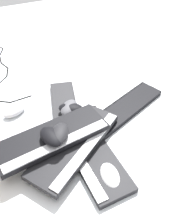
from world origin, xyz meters
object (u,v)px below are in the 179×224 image
at_px(keyboard_4, 52,138).
at_px(mouse_2, 51,136).
at_px(keyboard_0, 121,106).
at_px(mouse_3, 71,108).
at_px(mouse_5, 14,111).
at_px(mouse_4, 59,134).
at_px(keyboard_2, 90,152).
at_px(keyboard_1, 70,112).
at_px(mouse_0, 110,176).
at_px(keyboard_3, 76,144).
at_px(mouse_1, 69,108).

xyz_separation_m(keyboard_4, mouse_2, (-0.01, -0.03, 0.04)).
xyz_separation_m(keyboard_0, mouse_2, (-0.38, -0.13, 0.10)).
distance_m(mouse_3, mouse_5, 0.27).
height_order(keyboard_4, mouse_4, mouse_4).
xyz_separation_m(keyboard_2, mouse_2, (-0.13, 0.06, 0.10)).
distance_m(keyboard_0, mouse_3, 0.24).
bearing_deg(keyboard_4, mouse_3, 47.48).
height_order(mouse_3, mouse_4, mouse_4).
relative_size(keyboard_1, mouse_4, 4.22).
bearing_deg(mouse_4, mouse_0, 66.84).
distance_m(mouse_2, mouse_4, 0.03).
bearing_deg(mouse_5, keyboard_2, -81.19).
relative_size(keyboard_3, mouse_5, 4.09).
height_order(mouse_0, mouse_5, same).
xyz_separation_m(keyboard_3, mouse_1, (0.05, 0.20, 0.01)).
bearing_deg(mouse_3, keyboard_4, 78.42).
distance_m(mouse_0, mouse_2, 0.25).
xyz_separation_m(mouse_2, mouse_5, (-0.08, 0.30, -0.09)).
height_order(keyboard_2, mouse_2, mouse_2).
height_order(keyboard_3, mouse_5, keyboard_3).
distance_m(keyboard_2, mouse_2, 0.17).
bearing_deg(mouse_1, keyboard_4, 4.06).
bearing_deg(keyboard_2, mouse_5, 120.59).
height_order(keyboard_1, mouse_3, mouse_3).
bearing_deg(keyboard_2, keyboard_4, 145.56).
bearing_deg(keyboard_1, mouse_5, 154.92).
bearing_deg(mouse_1, keyboard_2, 41.23).
relative_size(keyboard_4, mouse_1, 4.14).
bearing_deg(mouse_5, keyboard_3, -83.92).
relative_size(mouse_0, mouse_3, 1.00).
height_order(mouse_0, mouse_1, mouse_1).
bearing_deg(keyboard_3, keyboard_2, -41.40).
bearing_deg(keyboard_1, keyboard_4, -129.45).
bearing_deg(keyboard_4, keyboard_3, -30.11).
bearing_deg(mouse_4, keyboard_0, 145.04).
bearing_deg(mouse_5, mouse_1, -49.87).
xyz_separation_m(keyboard_3, mouse_3, (0.06, 0.20, 0.01)).
bearing_deg(mouse_2, mouse_0, -154.70).
xyz_separation_m(keyboard_1, mouse_0, (0.00, -0.38, 0.01)).
xyz_separation_m(mouse_0, mouse_4, (-0.12, 0.19, 0.09)).
xyz_separation_m(keyboard_0, mouse_0, (-0.23, -0.31, 0.01)).
bearing_deg(mouse_1, mouse_5, -74.17).
relative_size(mouse_1, mouse_3, 1.00).
bearing_deg(keyboard_4, keyboard_0, 15.21).
bearing_deg(keyboard_1, mouse_4, -120.42).
distance_m(keyboard_3, mouse_2, 0.11).
bearing_deg(mouse_1, mouse_4, 13.68).
height_order(keyboard_2, mouse_0, mouse_0).
xyz_separation_m(keyboard_0, mouse_4, (-0.35, -0.13, 0.10)).
distance_m(keyboard_3, mouse_0, 0.18).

